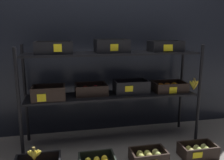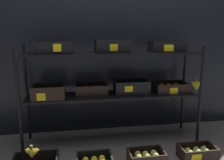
# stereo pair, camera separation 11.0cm
# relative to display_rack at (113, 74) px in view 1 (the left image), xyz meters

# --- Properties ---
(ground_plane) EXTENTS (10.00, 10.00, 0.00)m
(ground_plane) POSITION_rel_display_rack_xyz_m (-0.02, -0.00, -0.74)
(ground_plane) COLOR #605B56
(storefront_wall) EXTENTS (4.18, 0.12, 2.33)m
(storefront_wall) POSITION_rel_display_rack_xyz_m (-0.02, 0.39, 0.42)
(storefront_wall) COLOR black
(storefront_wall) RESTS_ON ground_plane
(display_rack) EXTENTS (1.90, 0.42, 1.10)m
(display_rack) POSITION_rel_display_rack_xyz_m (0.00, 0.00, 0.00)
(display_rack) COLOR black
(display_rack) RESTS_ON ground_plane
(crate_ground_pear) EXTENTS (0.33, 0.21, 0.12)m
(crate_ground_pear) POSITION_rel_display_rack_xyz_m (0.22, -0.49, -0.69)
(crate_ground_pear) COLOR black
(crate_ground_pear) RESTS_ON ground_plane
(crate_ground_right_pear) EXTENTS (0.34, 0.21, 0.12)m
(crate_ground_right_pear) POSITION_rel_display_rack_xyz_m (0.72, -0.49, -0.69)
(crate_ground_right_pear) COLOR black
(crate_ground_right_pear) RESTS_ON ground_plane
(banana_bunch_loose) EXTENTS (0.13, 0.05, 0.11)m
(banana_bunch_loose) POSITION_rel_display_rack_xyz_m (-0.77, -0.48, -0.56)
(banana_bunch_loose) COLOR brown
(banana_bunch_loose) RESTS_ON crate_ground_tangerine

